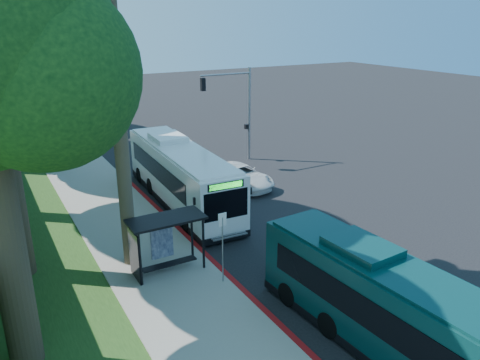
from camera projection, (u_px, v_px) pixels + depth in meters
ground at (267, 216)px, 26.01m from camera, size 140.00×140.00×0.00m
sidewalk at (140, 245)px, 22.56m from camera, size 4.50×70.00×0.12m
red_curb at (221, 269)px, 20.36m from camera, size 0.25×30.00×0.13m
grass_verge at (2, 232)px, 24.00m from camera, size 8.00×70.00×0.06m
bus_shelter at (160, 234)px, 19.67m from camera, size 3.20×1.51×2.55m
stop_sign_pole at (223, 238)px, 18.69m from camera, size 0.35×0.06×3.17m
traffic_signal_pole at (237, 103)px, 34.52m from camera, size 4.10×0.30×7.00m
white_bus at (180, 173)px, 27.45m from camera, size 3.16×12.41×3.67m
teal_bus at (399, 313)px, 14.71m from camera, size 3.07×11.40×3.36m
pickup at (240, 176)px, 30.31m from camera, size 3.19×5.45×1.43m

